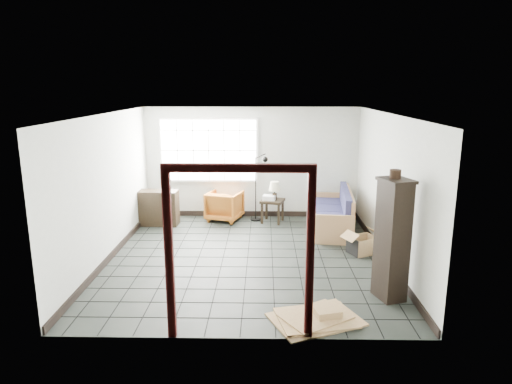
{
  "coord_description": "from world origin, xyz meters",
  "views": [
    {
      "loc": [
        0.29,
        -7.86,
        3.07
      ],
      "look_at": [
        0.15,
        0.3,
        1.16
      ],
      "focal_mm": 32.0,
      "sensor_mm": 36.0,
      "label": 1
    }
  ],
  "objects_px": {
    "futon_sofa": "(336,216)",
    "side_table": "(273,204)",
    "tall_shelf": "(392,239)",
    "armchair": "(225,204)"
  },
  "relations": [
    {
      "from": "futon_sofa",
      "to": "armchair",
      "type": "bearing_deg",
      "value": 169.77
    },
    {
      "from": "futon_sofa",
      "to": "armchair",
      "type": "distance_m",
      "value": 2.58
    },
    {
      "from": "armchair",
      "to": "side_table",
      "type": "distance_m",
      "value": 1.13
    },
    {
      "from": "tall_shelf",
      "to": "side_table",
      "type": "bearing_deg",
      "value": 94.72
    },
    {
      "from": "futon_sofa",
      "to": "tall_shelf",
      "type": "distance_m",
      "value": 3.33
    },
    {
      "from": "side_table",
      "to": "tall_shelf",
      "type": "distance_m",
      "value": 4.19
    },
    {
      "from": "futon_sofa",
      "to": "side_table",
      "type": "distance_m",
      "value": 1.48
    },
    {
      "from": "futon_sofa",
      "to": "armchair",
      "type": "height_order",
      "value": "futon_sofa"
    },
    {
      "from": "side_table",
      "to": "tall_shelf",
      "type": "relative_size",
      "value": 0.33
    },
    {
      "from": "futon_sofa",
      "to": "side_table",
      "type": "xyz_separation_m",
      "value": [
        -1.36,
        0.55,
        0.12
      ]
    }
  ]
}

